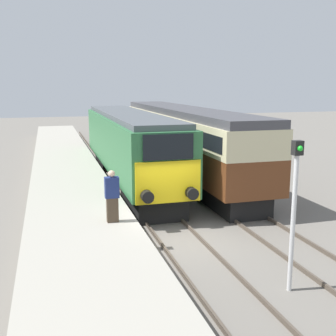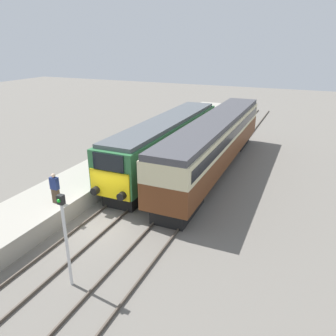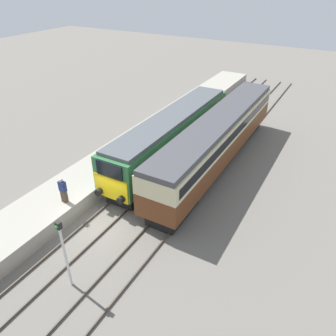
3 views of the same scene
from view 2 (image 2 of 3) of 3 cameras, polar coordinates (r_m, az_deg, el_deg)
The scene contains 8 objects.
ground_plane at distance 17.92m, azimuth -12.30°, elevation -9.82°, with size 120.00×120.00×0.00m, color slate.
platform_left at distance 25.40m, azimuth -8.07°, elevation 1.21°, with size 3.50×50.00×1.01m.
rails_near_track at distance 21.61m, azimuth -4.66°, elevation -3.55°, with size 1.51×60.00×0.14m.
rails_far_track at distance 20.35m, azimuth 3.85°, elevation -5.17°, with size 1.50×60.00×0.14m.
locomotive at distance 24.36m, azimuth -0.20°, elevation 4.69°, with size 2.70×15.83×3.85m.
passenger_carriage at distance 24.14m, azimuth 8.25°, elevation 4.95°, with size 2.75×18.59×4.00m.
person_on_platform at distance 18.31m, azimuth -19.09°, elevation -3.37°, with size 0.44×0.26×1.67m.
signal_post at distance 13.09m, azimuth -17.45°, elevation -10.86°, with size 0.24×0.28×3.96m.
Camera 2 is at (9.47, -12.21, 9.08)m, focal length 35.00 mm.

